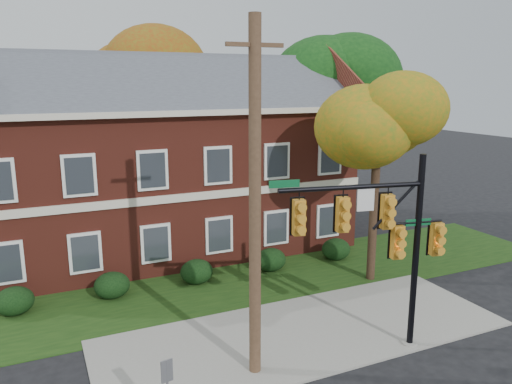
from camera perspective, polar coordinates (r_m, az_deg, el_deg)
name	(u,v)px	position (r m, az deg, el deg)	size (l,w,h in m)	color
ground	(320,348)	(17.00, 7.35, -17.22)	(120.00, 120.00, 0.00)	black
sidewalk	(305,333)	(17.72, 5.59, -15.70)	(14.00, 5.00, 0.08)	gray
grass_strip	(246,281)	(21.77, -1.10, -10.14)	(30.00, 6.00, 0.04)	#193811
apartment_building	(162,152)	(25.36, -10.71, 4.54)	(18.80, 8.80, 9.74)	maroon
hedge_far_left	(14,301)	(20.73, -25.91, -11.15)	(1.40, 1.26, 1.05)	black
hedge_left	(112,285)	(20.85, -16.14, -10.21)	(1.40, 1.26, 1.05)	black
hedge_center	(197,272)	(21.55, -6.80, -9.03)	(1.40, 1.26, 1.05)	black
hedge_right	(271,260)	(22.77, 1.69, -7.75)	(1.40, 1.26, 1.05)	black
hedge_far_right	(336,249)	(24.43, 9.13, -6.48)	(1.40, 1.26, 1.05)	black
tree_near_right	(385,125)	(21.05, 14.50, 7.39)	(4.50, 4.25, 8.58)	black
tree_right_rear	(344,87)	(30.61, 10.08, 11.78)	(6.30, 5.95, 10.62)	black
tree_far_rear	(150,75)	(33.07, -12.05, 12.98)	(6.84, 6.46, 11.52)	black
traffic_signal	(384,233)	(15.64, 14.44, -4.61)	(5.56, 1.22, 6.29)	gray
utility_pole	(255,204)	(13.63, -0.12, -1.39)	(1.58, 0.35, 10.10)	#493322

